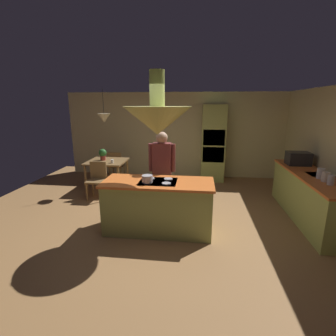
# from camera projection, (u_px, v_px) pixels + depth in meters

# --- Properties ---
(ground) EXTENTS (8.16, 8.16, 0.00)m
(ground) POSITION_uv_depth(u_px,v_px,m) (160.00, 224.00, 4.69)
(ground) COLOR #9E7042
(wall_back) EXTENTS (6.80, 0.10, 2.55)m
(wall_back) POSITION_uv_depth(u_px,v_px,m) (177.00, 135.00, 7.69)
(wall_back) COLOR beige
(wall_back) RESTS_ON ground
(kitchen_island) EXTENTS (1.91, 0.80, 0.93)m
(kitchen_island) POSITION_uv_depth(u_px,v_px,m) (158.00, 206.00, 4.38)
(kitchen_island) COLOR #A8B259
(kitchen_island) RESTS_ON ground
(counter_run_right) EXTENTS (0.73, 2.62, 0.91)m
(counter_run_right) POSITION_uv_depth(u_px,v_px,m) (310.00, 196.00, 4.82)
(counter_run_right) COLOR #A8B259
(counter_run_right) RESTS_ON ground
(oven_tower) EXTENTS (0.66, 0.62, 2.19)m
(oven_tower) POSITION_uv_depth(u_px,v_px,m) (213.00, 143.00, 7.22)
(oven_tower) COLOR #A8B259
(oven_tower) RESTS_ON ground
(dining_table) EXTENTS (0.97, 0.94, 0.76)m
(dining_table) POSITION_uv_depth(u_px,v_px,m) (107.00, 165.00, 6.55)
(dining_table) COLOR brown
(dining_table) RESTS_ON ground
(person_at_island) EXTENTS (0.53, 0.23, 1.69)m
(person_at_island) POSITION_uv_depth(u_px,v_px,m) (162.00, 168.00, 4.90)
(person_at_island) COLOR tan
(person_at_island) RESTS_ON ground
(range_hood) EXTENTS (1.10, 1.10, 1.00)m
(range_hood) POSITION_uv_depth(u_px,v_px,m) (157.00, 119.00, 4.01)
(range_hood) COLOR #A8B259
(pendant_light_over_table) EXTENTS (0.32, 0.32, 0.82)m
(pendant_light_over_table) POSITION_uv_depth(u_px,v_px,m) (104.00, 118.00, 6.25)
(pendant_light_over_table) COLOR beige
(chair_facing_island) EXTENTS (0.40, 0.40, 0.87)m
(chair_facing_island) POSITION_uv_depth(u_px,v_px,m) (97.00, 178.00, 5.93)
(chair_facing_island) COLOR brown
(chair_facing_island) RESTS_ON ground
(chair_by_back_wall) EXTENTS (0.40, 0.40, 0.87)m
(chair_by_back_wall) POSITION_uv_depth(u_px,v_px,m) (116.00, 164.00, 7.25)
(chair_by_back_wall) COLOR brown
(chair_by_back_wall) RESTS_ON ground
(potted_plant_on_table) EXTENTS (0.20, 0.20, 0.30)m
(potted_plant_on_table) POSITION_uv_depth(u_px,v_px,m) (103.00, 154.00, 6.56)
(potted_plant_on_table) COLOR #99382D
(potted_plant_on_table) RESTS_ON dining_table
(cup_on_table) EXTENTS (0.07, 0.07, 0.09)m
(cup_on_table) POSITION_uv_depth(u_px,v_px,m) (112.00, 161.00, 6.26)
(cup_on_table) COLOR white
(cup_on_table) RESTS_ON dining_table
(canister_flour) EXTENTS (0.10, 0.10, 0.16)m
(canister_flour) POSITION_uv_depth(u_px,v_px,m) (331.00, 180.00, 4.07)
(canister_flour) COLOR silver
(canister_flour) RESTS_ON counter_run_right
(canister_sugar) EXTENTS (0.12, 0.12, 0.17)m
(canister_sugar) POSITION_uv_depth(u_px,v_px,m) (326.00, 177.00, 4.24)
(canister_sugar) COLOR silver
(canister_sugar) RESTS_ON counter_run_right
(canister_tea) EXTENTS (0.13, 0.13, 0.19)m
(canister_tea) POSITION_uv_depth(u_px,v_px,m) (321.00, 173.00, 4.41)
(canister_tea) COLOR silver
(canister_tea) RESTS_ON counter_run_right
(microwave_on_counter) EXTENTS (0.46, 0.36, 0.28)m
(microwave_on_counter) POSITION_uv_depth(u_px,v_px,m) (298.00, 158.00, 5.42)
(microwave_on_counter) COLOR #232326
(microwave_on_counter) RESTS_ON counter_run_right
(cooking_pot_on_cooktop) EXTENTS (0.18, 0.18, 0.12)m
(cooking_pot_on_cooktop) POSITION_uv_depth(u_px,v_px,m) (147.00, 179.00, 4.15)
(cooking_pot_on_cooktop) COLOR #B2B2B7
(cooking_pot_on_cooktop) RESTS_ON kitchen_island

